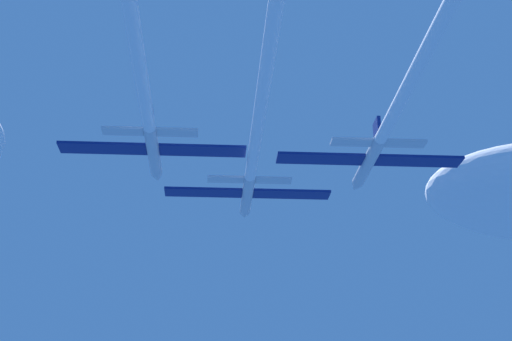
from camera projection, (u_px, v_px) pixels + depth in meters
jet_lead at (256, 139)px, 60.16m from camera, size 15.46×46.61×2.56m
jet_left_wing at (144, 94)px, 54.39m from camera, size 15.46×40.77×2.56m
jet_right_wing at (405, 91)px, 52.22m from camera, size 15.46×46.15×2.56m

